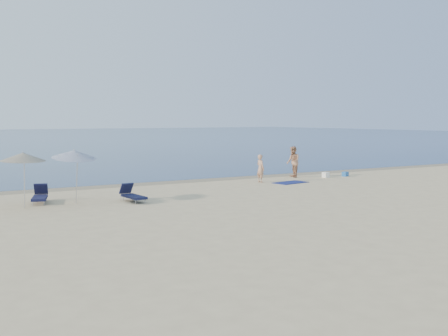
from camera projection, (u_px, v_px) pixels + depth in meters
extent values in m
cube|color=#847254|center=(206.00, 180.00, 32.89)|extent=(240.00, 1.60, 0.00)
imported|color=tan|center=(260.00, 168.00, 31.60)|extent=(0.39, 0.58, 1.58)
imported|color=tan|center=(293.00, 162.00, 34.23)|extent=(1.00, 1.12, 1.91)
cube|color=#101852|center=(290.00, 183.00, 31.41)|extent=(2.10, 1.41, 0.03)
cube|color=white|center=(326.00, 175.00, 34.27)|extent=(0.41, 0.37, 0.31)
cube|color=#1F5CA9|center=(345.00, 174.00, 34.93)|extent=(0.47, 0.40, 0.28)
cylinder|color=silver|center=(77.00, 180.00, 23.61)|extent=(0.07, 0.34, 2.15)
cone|color=white|center=(74.00, 154.00, 23.77)|extent=(2.02, 2.05, 0.59)
sphere|color=silver|center=(74.00, 150.00, 23.76)|extent=(0.06, 0.06, 0.06)
cylinder|color=silver|center=(24.00, 183.00, 22.44)|extent=(0.07, 0.13, 2.13)
cone|color=beige|center=(23.00, 157.00, 22.43)|extent=(2.14, 2.15, 0.41)
sphere|color=silver|center=(23.00, 152.00, 22.41)|extent=(0.06, 0.06, 0.06)
cube|color=#141638|center=(40.00, 198.00, 23.88)|extent=(1.01, 1.67, 0.10)
cube|color=#141638|center=(41.00, 189.00, 24.61)|extent=(0.66, 0.53, 0.51)
cylinder|color=#A5A5AD|center=(45.00, 200.00, 23.94)|extent=(0.03, 0.03, 0.23)
cube|color=#141839|center=(134.00, 197.00, 24.29)|extent=(0.67, 1.57, 0.10)
cube|color=#141839|center=(126.00, 188.00, 24.89)|extent=(0.59, 0.41, 0.50)
cylinder|color=#A5A5AD|center=(139.00, 199.00, 24.42)|extent=(0.03, 0.03, 0.22)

